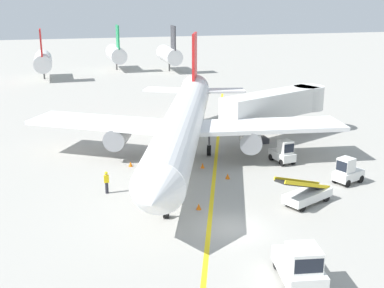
{
  "coord_description": "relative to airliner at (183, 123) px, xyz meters",
  "views": [
    {
      "loc": [
        -9.94,
        -26.47,
        13.97
      ],
      "look_at": [
        0.25,
        10.42,
        2.5
      ],
      "focal_mm": 46.3,
      "sensor_mm": 36.0,
      "label": 1
    }
  ],
  "objects": [
    {
      "name": "ground_plane",
      "position": [
        -0.44,
        -13.93,
        -3.42
      ],
      "size": [
        300.0,
        300.0,
        0.0
      ],
      "primitive_type": "plane",
      "color": "#9E9B93"
    },
    {
      "name": "taxi_line_yellow",
      "position": [
        -0.19,
        -8.93,
        -3.41
      ],
      "size": [
        27.5,
        75.33,
        0.01
      ],
      "primitive_type": "cube",
      "rotation": [
        0.0,
        0.0,
        -0.35
      ],
      "color": "yellow",
      "rests_on": "ground"
    },
    {
      "name": "airliner",
      "position": [
        0.0,
        0.0,
        0.0
      ],
      "size": [
        27.51,
        34.18,
        10.1
      ],
      "color": "white",
      "rests_on": "ground"
    },
    {
      "name": "jet_bridge",
      "position": [
        11.39,
        4.52,
        0.12
      ],
      "size": [
        12.85,
        7.46,
        4.85
      ],
      "color": "silver",
      "rests_on": "ground"
    },
    {
      "name": "pushback_tug",
      "position": [
        0.75,
        -20.58,
        -2.42
      ],
      "size": [
        2.47,
        3.87,
        2.2
      ],
      "color": "silver",
      "rests_on": "ground"
    },
    {
      "name": "baggage_tug_near_wing",
      "position": [
        10.81,
        -8.9,
        -2.49
      ],
      "size": [
        2.71,
        2.08,
        2.1
      ],
      "color": "silver",
      "rests_on": "ground"
    },
    {
      "name": "baggage_tug_by_cargo_door",
      "position": [
        8.15,
        -3.11,
        -2.49
      ],
      "size": [
        1.65,
        2.57,
        2.1
      ],
      "color": "silver",
      "rests_on": "ground"
    },
    {
      "name": "belt_loader_forward_hold",
      "position": [
        5.85,
        -11.66,
        -2.64
      ],
      "size": [
        5.08,
        3.17,
        2.59
      ],
      "color": "silver",
      "rests_on": "ground"
    },
    {
      "name": "ground_crew_marshaller",
      "position": [
        -7.39,
        -6.0,
        -2.51
      ],
      "size": [
        0.36,
        0.24,
        1.7
      ],
      "color": "#26262D",
      "rests_on": "ground"
    },
    {
      "name": "safety_cone_nose_left",
      "position": [
        2.21,
        -5.52,
        -3.2
      ],
      "size": [
        0.36,
        0.36,
        0.44
      ],
      "primitive_type": "cone",
      "color": "orange",
      "rests_on": "ground"
    },
    {
      "name": "safety_cone_nose_right",
      "position": [
        -4.8,
        -0.51,
        -3.2
      ],
      "size": [
        0.36,
        0.36,
        0.44
      ],
      "primitive_type": "cone",
      "color": "orange",
      "rests_on": "ground"
    },
    {
      "name": "safety_cone_wingtip_left",
      "position": [
        -1.67,
        -10.6,
        -3.2
      ],
      "size": [
        0.36,
        0.36,
        0.44
      ],
      "primitive_type": "cone",
      "color": "orange",
      "rests_on": "ground"
    },
    {
      "name": "safety_cone_wingtip_right",
      "position": [
        1.01,
        -2.53,
        -3.2
      ],
      "size": [
        0.36,
        0.36,
        0.44
      ],
      "primitive_type": "cone",
      "color": "orange",
      "rests_on": "ground"
    },
    {
      "name": "distant_aircraft_far_left",
      "position": [
        -12.33,
        49.68,
        -0.2
      ],
      "size": [
        3.0,
        10.1,
        8.8
      ],
      "color": "silver",
      "rests_on": "ground"
    },
    {
      "name": "distant_aircraft_mid_left",
      "position": [
        1.33,
        57.57,
        -0.2
      ],
      "size": [
        3.0,
        10.1,
        8.8
      ],
      "color": "silver",
      "rests_on": "ground"
    },
    {
      "name": "distant_aircraft_mid_right",
      "position": [
        10.94,
        53.06,
        -0.2
      ],
      "size": [
        3.0,
        10.1,
        8.8
      ],
      "color": "silver",
      "rests_on": "ground"
    }
  ]
}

